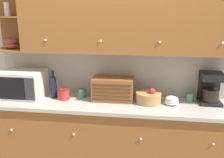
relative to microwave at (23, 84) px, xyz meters
The scene contains 14 objects.
ground_plane 1.54m from the microwave, 14.36° to the left, with size 24.00×24.00×0.00m, color slate.
wall_back 1.15m from the microwave, 15.85° to the left, with size 5.29×0.06×2.60m.
counter_unit 1.24m from the microwave, ahead, with size 2.91×0.63×0.90m.
backsplash_panel 1.12m from the microwave, 14.06° to the left, with size 2.89×0.01×0.55m.
upper_cabinets 1.49m from the microwave, ahead, with size 2.89×0.38×0.82m.
microwave is the anchor object (origin of this frame).
wine_bottle 0.37m from the microwave, ahead, with size 0.07×0.07×0.34m.
storage_canister 0.53m from the microwave, ahead, with size 0.14×0.14×0.13m.
mug_blue_second 0.72m from the microwave, ahead, with size 0.11×0.09×0.11m.
bread_box 1.09m from the microwave, ahead, with size 0.47×0.27×0.27m.
fruit_basket 1.51m from the microwave, ahead, with size 0.29×0.29×0.18m.
bowl_stack_on_counter 1.77m from the microwave, ahead, with size 0.16×0.16×0.09m.
mug 1.99m from the microwave, ahead, with size 0.10×0.09×0.10m.
coffee_maker 2.20m from the microwave, ahead, with size 0.23×0.25×0.36m.
Camera 1 is at (0.40, -2.98, 1.89)m, focal length 40.00 mm.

